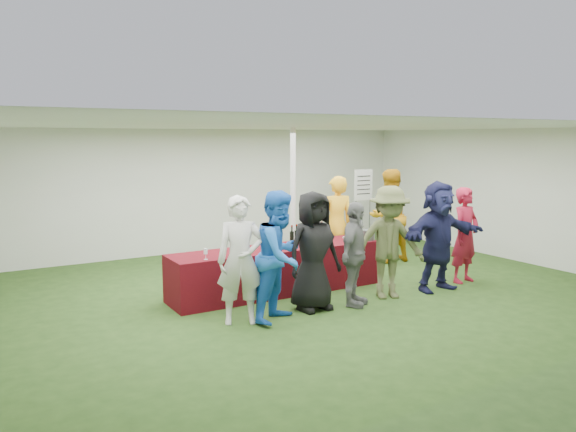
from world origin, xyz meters
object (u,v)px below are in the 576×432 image
staff_pourer (336,224)px  staff_back (389,216)px  wine_list_sign (363,191)px  customer_6 (465,235)px  dump_bucket (367,235)px  customer_0 (241,260)px  customer_3 (354,254)px  customer_4 (389,242)px  serving_table (277,270)px  customer_5 (438,236)px  customer_2 (313,251)px  customer_1 (280,256)px

staff_pourer → staff_back: (1.42, 0.18, 0.04)m
wine_list_sign → customer_6: wine_list_sign is taller
dump_bucket → wine_list_sign: bearing=53.3°
staff_back → customer_0: staff_back is taller
customer_3 → customer_4: bearing=-30.7°
serving_table → wine_list_sign: size_ratio=2.00×
staff_back → customer_5: size_ratio=1.04×
staff_pourer → customer_0: 3.32m
customer_2 → customer_0: bearing=179.3°
dump_bucket → customer_1: customer_1 is taller
staff_back → customer_6: 1.92m
customer_6 → customer_4: bearing=173.4°
customer_6 → customer_3: bearing=174.2°
customer_0 → customer_3: bearing=17.6°
wine_list_sign → customer_4: wine_list_sign is taller
customer_4 → serving_table: bearing=158.3°
customer_5 → customer_0: bearing=176.5°
customer_2 → customer_4: customer_4 is taller
customer_1 → customer_3: customer_1 is taller
staff_pourer → serving_table: bearing=36.8°
serving_table → customer_0: 1.68m
customer_1 → customer_6: bearing=-29.0°
customer_1 → customer_6: customer_1 is taller
wine_list_sign → customer_1: 5.47m
wine_list_sign → customer_2: (-3.52, -3.33, -0.44)m
staff_pourer → customer_4: 1.84m
staff_back → customer_1: (-3.71, -2.07, -0.04)m
dump_bucket → customer_3: customer_3 is taller
customer_0 → customer_3: 1.82m
customer_1 → customer_4: size_ratio=1.02×
staff_pourer → customer_5: bearing=125.6°
customer_0 → customer_1: (0.53, -0.15, 0.03)m
customer_3 → staff_back: bearing=4.2°
staff_back → customer_6: bearing=89.9°
serving_table → customer_6: (3.15, -1.08, 0.46)m
customer_0 → customer_6: (4.34, 0.01, -0.04)m
customer_3 → customer_2: bearing=129.1°
customer_2 → customer_5: size_ratio=0.96×
wine_list_sign → customer_0: wine_list_sign is taller
staff_pourer → customer_3: 2.14m
dump_bucket → customer_3: (-1.04, -1.00, -0.05)m
wine_list_sign → customer_3: 4.57m
serving_table → customer_3: 1.44m
staff_pourer → customer_6: staff_pourer is taller
customer_4 → customer_6: (1.80, 0.08, -0.06)m
dump_bucket → customer_3: bearing=-136.1°
staff_pourer → customer_0: bearing=46.6°
customer_0 → staff_pourer: bearing=53.7°
serving_table → staff_back: (3.05, 0.83, 0.57)m
wine_list_sign → customer_6: bearing=-96.4°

